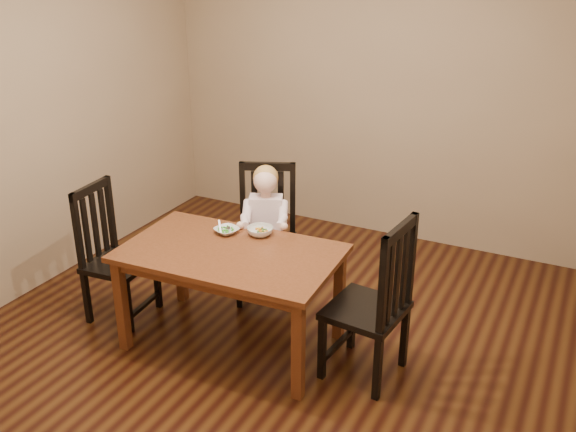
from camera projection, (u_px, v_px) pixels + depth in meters
The scene contains 9 objects.
room at pixel (271, 149), 3.98m from camera, with size 4.01×4.01×2.71m.
dining_table at pixel (231, 262), 4.17m from camera, with size 1.43×0.90×0.70m.
chair_child at pixel (267, 235), 4.86m from camera, with size 0.57×0.56×1.03m.
chair_left at pixel (113, 255), 4.57m from camera, with size 0.44×0.46×1.00m.
chair_right at pixel (374, 304), 3.88m from camera, with size 0.49×0.51×1.07m.
toddler at pixel (266, 220), 4.75m from camera, with size 0.32×0.40×0.56m, color white, non-canonical shape.
bowl_peas at pixel (227, 231), 4.38m from camera, with size 0.16×0.16×0.04m, color silver.
bowl_veg at pixel (260, 231), 4.35m from camera, with size 0.18×0.18×0.06m, color silver.
fork at pixel (220, 227), 4.37m from camera, with size 0.09×0.11×0.05m.
Camera 1 is at (1.81, -3.37, 2.52)m, focal length 40.00 mm.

